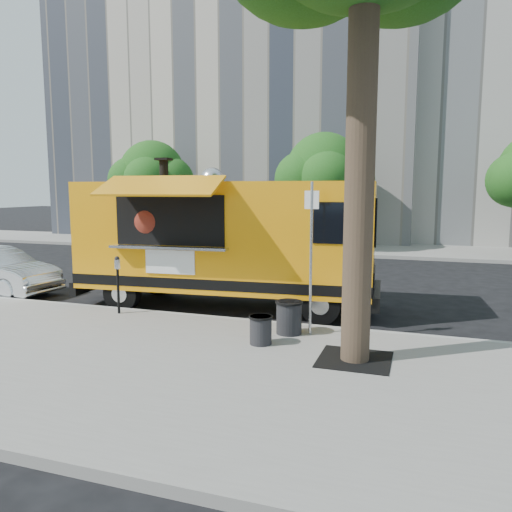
% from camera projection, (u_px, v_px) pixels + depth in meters
% --- Properties ---
extents(ground, '(120.00, 120.00, 0.00)m').
position_uv_depth(ground, '(260.00, 316.00, 11.88)').
color(ground, black).
rests_on(ground, ground).
extents(sidewalk, '(60.00, 6.00, 0.15)m').
position_uv_depth(sidewalk, '(184.00, 371.00, 8.12)').
color(sidewalk, gray).
rests_on(sidewalk, ground).
extents(curb, '(60.00, 0.14, 0.16)m').
position_uv_depth(curb, '(247.00, 323.00, 11.00)').
color(curb, '#999993').
rests_on(curb, ground).
extents(far_sidewalk, '(60.00, 5.00, 0.15)m').
position_uv_depth(far_sidewalk, '(346.00, 249.00, 24.55)').
color(far_sidewalk, gray).
rests_on(far_sidewalk, ground).
extents(building_left, '(22.00, 14.00, 24.00)m').
position_uv_depth(building_left, '(250.00, 54.00, 33.46)').
color(building_left, '#B9AD9A').
rests_on(building_left, ground).
extents(tree_well, '(1.20, 1.20, 0.02)m').
position_uv_depth(tree_well, '(355.00, 359.00, 8.41)').
color(tree_well, black).
rests_on(tree_well, sidewalk).
extents(far_tree_a, '(3.42, 3.42, 5.36)m').
position_uv_depth(far_tree_a, '(152.00, 174.00, 26.09)').
color(far_tree_a, '#33261C').
rests_on(far_tree_a, far_sidewalk).
extents(far_tree_b, '(3.60, 3.60, 5.50)m').
position_uv_depth(far_tree_b, '(324.00, 171.00, 23.61)').
color(far_tree_b, '#33261C').
rests_on(far_tree_b, far_sidewalk).
extents(sign_post, '(0.28, 0.06, 3.00)m').
position_uv_depth(sign_post, '(311.00, 249.00, 9.69)').
color(sign_post, silver).
rests_on(sign_post, sidewalk).
extents(parking_meter, '(0.11, 0.11, 1.33)m').
position_uv_depth(parking_meter, '(118.00, 278.00, 11.43)').
color(parking_meter, black).
rests_on(parking_meter, sidewalk).
extents(food_truck, '(7.75, 3.97, 3.76)m').
position_uv_depth(food_truck, '(225.00, 239.00, 12.53)').
color(food_truck, orange).
rests_on(food_truck, ground).
extents(trash_bin_left, '(0.44, 0.44, 0.53)m').
position_uv_depth(trash_bin_left, '(261.00, 329.00, 9.23)').
color(trash_bin_left, black).
rests_on(trash_bin_left, sidewalk).
extents(trash_bin_right, '(0.55, 0.55, 0.65)m').
position_uv_depth(trash_bin_right, '(289.00, 316.00, 9.89)').
color(trash_bin_right, black).
rests_on(trash_bin_right, sidewalk).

